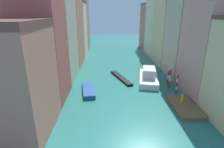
{
  "coord_description": "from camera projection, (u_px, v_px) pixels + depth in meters",
  "views": [
    {
      "loc": [
        -3.45,
        -15.69,
        13.98
      ],
      "look_at": [
        -2.39,
        20.13,
        1.5
      ],
      "focal_mm": 28.85,
      "sensor_mm": 36.0,
      "label": 1
    }
  ],
  "objects": [
    {
      "name": "building_left_0",
      "position": [
        17.0,
        80.0,
        20.4
      ],
      "size": [
        6.78,
        9.54,
        13.24
      ],
      "color": "#C6705B",
      "rests_on": "ground"
    },
    {
      "name": "building_left_1",
      "position": [
        41.0,
        43.0,
        27.77
      ],
      "size": [
        6.78,
        7.96,
        18.68
      ],
      "color": "#B25147",
      "rests_on": "ground"
    },
    {
      "name": "building_left_2",
      "position": [
        57.0,
        35.0,
        36.81
      ],
      "size": [
        6.78,
        11.17,
        18.9
      ],
      "color": "#BCB299",
      "rests_on": "ground"
    },
    {
      "name": "ground_plane",
      "position": [
        121.0,
        74.0,
        42.63
      ],
      "size": [
        154.0,
        154.0,
        0.0
      ],
      "primitive_type": "plane",
      "color": "#28756B"
    },
    {
      "name": "building_right_4",
      "position": [
        159.0,
        25.0,
        58.91
      ],
      "size": [
        6.78,
        11.7,
        19.66
      ],
      "color": "beige",
      "rests_on": "ground"
    },
    {
      "name": "mooring_pole_1",
      "position": [
        170.0,
        74.0,
        34.15
      ],
      "size": [
        0.31,
        0.31,
        5.24
      ],
      "color": "red",
      "rests_on": "ground"
    },
    {
      "name": "vaporetto_white",
      "position": [
        149.0,
        77.0,
        37.74
      ],
      "size": [
        5.4,
        10.16,
        2.93
      ],
      "color": "white",
      "rests_on": "ground"
    },
    {
      "name": "person_on_dock",
      "position": [
        182.0,
        98.0,
        27.9
      ],
      "size": [
        0.36,
        0.36,
        1.52
      ],
      "color": "gold",
      "rests_on": "waterfront_dock"
    },
    {
      "name": "waterfront_dock",
      "position": [
        184.0,
        107.0,
        27.33
      ],
      "size": [
        3.42,
        6.79,
        0.54
      ],
      "color": "brown",
      "rests_on": "ground"
    },
    {
      "name": "motorboat_0",
      "position": [
        88.0,
        90.0,
        33.15
      ],
      "size": [
        3.04,
        7.2,
        0.72
      ],
      "color": "#234C93",
      "rests_on": "ground"
    },
    {
      "name": "building_right_1",
      "position": [
        212.0,
        35.0,
        29.1
      ],
      "size": [
        6.78,
        9.84,
        20.6
      ],
      "color": "tan",
      "rests_on": "ground"
    },
    {
      "name": "building_left_4",
      "position": [
        75.0,
        29.0,
        58.68
      ],
      "size": [
        6.78,
        9.61,
        17.32
      ],
      "color": "beige",
      "rests_on": "ground"
    },
    {
      "name": "building_left_5",
      "position": [
        80.0,
        24.0,
        67.81
      ],
      "size": [
        6.78,
        10.32,
        19.16
      ],
      "color": "#C6705B",
      "rests_on": "ground"
    },
    {
      "name": "gondola_black",
      "position": [
        121.0,
        78.0,
        39.5
      ],
      "size": [
        4.29,
        9.23,
        0.45
      ],
      "color": "black",
      "rests_on": "ground"
    },
    {
      "name": "building_right_3",
      "position": [
        170.0,
        29.0,
        48.41
      ],
      "size": [
        6.78,
        10.84,
        19.11
      ],
      "color": "beige",
      "rests_on": "ground"
    },
    {
      "name": "building_right_5",
      "position": [
        150.0,
        26.0,
        69.92
      ],
      "size": [
        6.78,
        10.17,
        16.98
      ],
      "color": "#C6705B",
      "rests_on": "ground"
    },
    {
      "name": "building_right_2",
      "position": [
        186.0,
        30.0,
        38.38
      ],
      "size": [
        6.78,
        9.43,
        20.43
      ],
      "color": "#BCB299",
      "rests_on": "ground"
    },
    {
      "name": "mooring_pole_0",
      "position": [
        177.0,
        83.0,
        31.9
      ],
      "size": [
        0.3,
        0.3,
        3.79
      ],
      "color": "red",
      "rests_on": "ground"
    },
    {
      "name": "mooring_pole_2",
      "position": [
        168.0,
        74.0,
        36.51
      ],
      "size": [
        0.36,
        0.36,
        3.83
      ],
      "color": "red",
      "rests_on": "ground"
    },
    {
      "name": "building_left_3",
      "position": [
        68.0,
        27.0,
        47.77
      ],
      "size": [
        6.78,
        11.99,
        20.24
      ],
      "color": "#C6705B",
      "rests_on": "ground"
    }
  ]
}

